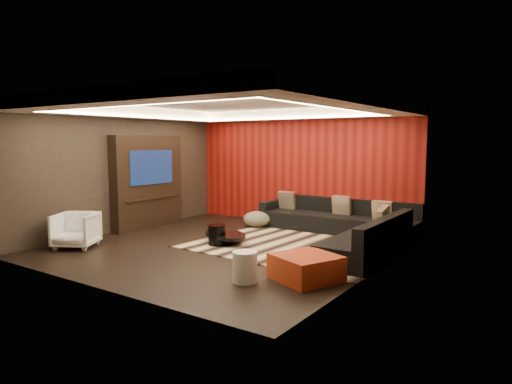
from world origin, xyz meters
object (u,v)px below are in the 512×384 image
Objects in this scene: coffee_table at (225,238)px; armchair at (76,230)px; drum_stool at (217,235)px; sectional_sofa at (347,228)px; orange_ottoman at (306,268)px; white_side_table at (245,267)px.

armchair is (-2.17, -1.91, 0.23)m from coffee_table.
coffee_table is 0.27m from drum_stool.
coffee_table is 2.91m from armchair.
orange_ottoman is at bearing -78.80° from sectional_sofa.
orange_ottoman is at bearing -21.91° from armchair.
drum_stool is 2.73m from armchair.
orange_ottoman is 1.13× the size of armchair.
armchair is at bearing -138.61° from coffee_table.
sectional_sofa is (-0.57, 2.87, 0.07)m from orange_ottoman.
white_side_table is 0.61× the size of armchair.
white_side_table is 0.92m from orange_ottoman.
coffee_table is 0.32× the size of sectional_sofa.
drum_stool is 0.53× the size of armchair.
white_side_table is at bearing -29.08° from armchair.
armchair is at bearing -171.68° from orange_ottoman.
orange_ottoman reaches higher than coffee_table.
orange_ottoman is at bearing -26.12° from coffee_table.
coffee_table is 2.92× the size of drum_stool.
drum_stool reaches higher than orange_ottoman.
armchair reaches higher than white_side_table.
sectional_sofa is (1.95, 1.89, 0.04)m from drum_stool.
orange_ottoman is (0.69, 0.60, -0.04)m from white_side_table.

